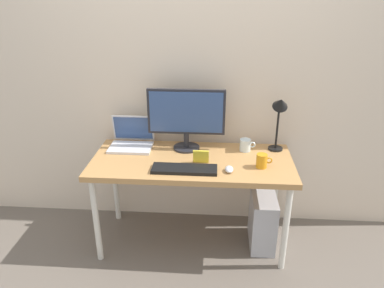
% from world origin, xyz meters
% --- Properties ---
extents(ground_plane, '(6.00, 6.00, 0.00)m').
position_xyz_m(ground_plane, '(0.00, 0.00, 0.00)').
color(ground_plane, '#665B51').
extents(back_wall, '(4.40, 0.04, 2.60)m').
position_xyz_m(back_wall, '(0.00, 0.38, 1.30)').
color(back_wall, beige).
rests_on(back_wall, ground_plane).
extents(desk, '(1.44, 0.64, 0.71)m').
position_xyz_m(desk, '(0.00, 0.00, 0.65)').
color(desk, '#B7844C').
rests_on(desk, ground_plane).
extents(monitor, '(0.57, 0.20, 0.47)m').
position_xyz_m(monitor, '(-0.06, 0.19, 0.98)').
color(monitor, '#232328').
rests_on(monitor, desk).
extents(laptop, '(0.32, 0.26, 0.23)m').
position_xyz_m(laptop, '(-0.48, 0.20, 0.77)').
color(laptop, silver).
rests_on(laptop, desk).
extents(desk_lamp, '(0.11, 0.16, 0.44)m').
position_xyz_m(desk_lamp, '(0.62, 0.19, 1.03)').
color(desk_lamp, black).
rests_on(desk_lamp, desk).
extents(keyboard, '(0.44, 0.14, 0.02)m').
position_xyz_m(keyboard, '(-0.04, -0.18, 0.73)').
color(keyboard, black).
rests_on(keyboard, desk).
extents(mouse, '(0.06, 0.09, 0.03)m').
position_xyz_m(mouse, '(0.26, -0.17, 0.73)').
color(mouse, silver).
rests_on(mouse, desk).
extents(coffee_mug, '(0.11, 0.08, 0.10)m').
position_xyz_m(coffee_mug, '(0.49, -0.09, 0.76)').
color(coffee_mug, orange).
rests_on(coffee_mug, desk).
extents(glass_cup, '(0.12, 0.08, 0.09)m').
position_xyz_m(glass_cup, '(0.39, 0.18, 0.76)').
color(glass_cup, silver).
rests_on(glass_cup, desk).
extents(photo_frame, '(0.11, 0.02, 0.09)m').
position_xyz_m(photo_frame, '(0.07, -0.05, 0.76)').
color(photo_frame, yellow).
rests_on(photo_frame, desk).
extents(computer_tower, '(0.18, 0.36, 0.42)m').
position_xyz_m(computer_tower, '(0.54, 0.01, 0.21)').
color(computer_tower, '#B2B2B7').
rests_on(computer_tower, ground_plane).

